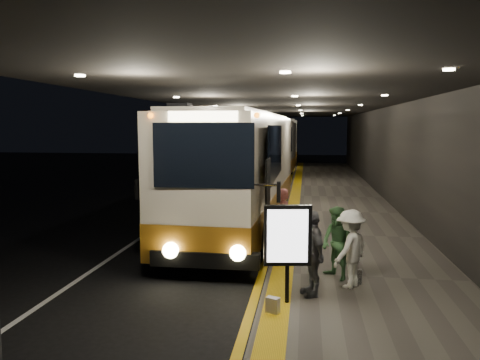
# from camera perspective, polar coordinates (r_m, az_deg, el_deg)

# --- Properties ---
(ground) EXTENTS (90.00, 90.00, 0.00)m
(ground) POSITION_cam_1_polar(r_m,az_deg,el_deg) (14.51, -5.58, -7.50)
(ground) COLOR black
(lane_line_white) EXTENTS (0.12, 50.00, 0.01)m
(lane_line_white) POSITION_cam_1_polar(r_m,az_deg,el_deg) (19.69, -7.24, -3.77)
(lane_line_white) COLOR silver
(lane_line_white) RESTS_ON ground
(kerb_stripe_yellow) EXTENTS (0.18, 50.00, 0.01)m
(kerb_stripe_yellow) POSITION_cam_1_polar(r_m,az_deg,el_deg) (19.03, 4.93, -4.11)
(kerb_stripe_yellow) COLOR gold
(kerb_stripe_yellow) RESTS_ON ground
(sidewalk) EXTENTS (4.50, 50.00, 0.15)m
(sidewalk) POSITION_cam_1_polar(r_m,az_deg,el_deg) (19.04, 12.18, -4.01)
(sidewalk) COLOR #514C44
(sidewalk) RESTS_ON ground
(tactile_strip) EXTENTS (0.50, 50.00, 0.01)m
(tactile_strip) POSITION_cam_1_polar(r_m,az_deg,el_deg) (18.98, 6.45, -3.69)
(tactile_strip) COLOR gold
(tactile_strip) RESTS_ON sidewalk
(terminal_wall) EXTENTS (0.10, 50.00, 6.00)m
(terminal_wall) POSITION_cam_1_polar(r_m,az_deg,el_deg) (19.03, 19.19, 4.64)
(terminal_wall) COLOR black
(terminal_wall) RESTS_ON ground
(support_columns) EXTENTS (0.80, 24.80, 4.40)m
(support_columns) POSITION_cam_1_polar(r_m,az_deg,el_deg) (18.38, -7.26, 2.39)
(support_columns) COLOR black
(support_columns) RESTS_ON ground
(canopy) EXTENTS (9.00, 50.00, 0.40)m
(canopy) POSITION_cam_1_polar(r_m,az_deg,el_deg) (18.72, 5.54, 9.84)
(canopy) COLOR black
(canopy) RESTS_ON support_columns
(coach_main) EXTENTS (3.00, 12.44, 3.85)m
(coach_main) POSITION_cam_1_polar(r_m,az_deg,el_deg) (16.21, 0.21, 0.65)
(coach_main) COLOR beige
(coach_main) RESTS_ON ground
(coach_second) EXTENTS (2.91, 12.13, 3.79)m
(coach_second) POSITION_cam_1_polar(r_m,az_deg,el_deg) (30.69, 3.87, 3.37)
(coach_second) COLOR beige
(coach_second) RESTS_ON ground
(coach_third) EXTENTS (2.91, 12.89, 4.04)m
(coach_third) POSITION_cam_1_polar(r_m,az_deg,el_deg) (45.88, 5.27, 4.55)
(coach_third) COLOR beige
(coach_third) RESTS_ON ground
(passenger_boarding) EXTENTS (0.42, 0.63, 1.71)m
(passenger_boarding) POSITION_cam_1_polar(r_m,az_deg,el_deg) (12.72, 5.44, -4.86)
(passenger_boarding) COLOR #A8534E
(passenger_boarding) RESTS_ON sidewalk
(passenger_waiting_green) EXTENTS (0.86, 0.92, 1.61)m
(passenger_waiting_green) POSITION_cam_1_polar(r_m,az_deg,el_deg) (10.61, 11.75, -7.54)
(passenger_waiting_green) COLOR #3C6C3D
(passenger_waiting_green) RESTS_ON sidewalk
(passenger_waiting_white) EXTENTS (1.02, 1.15, 1.65)m
(passenger_waiting_white) POSITION_cam_1_polar(r_m,az_deg,el_deg) (10.15, 13.31, -8.13)
(passenger_waiting_white) COLOR white
(passenger_waiting_white) RESTS_ON sidewalk
(passenger_waiting_grey) EXTENTS (0.83, 1.13, 1.72)m
(passenger_waiting_grey) POSITION_cam_1_polar(r_m,az_deg,el_deg) (9.52, 8.76, -8.78)
(passenger_waiting_grey) COLOR #535458
(passenger_waiting_grey) RESTS_ON sidewalk
(bag_polka) EXTENTS (0.26, 0.12, 0.31)m
(bag_polka) POSITION_cam_1_polar(r_m,az_deg,el_deg) (10.54, 13.89, -11.36)
(bag_polka) COLOR black
(bag_polka) RESTS_ON sidewalk
(bag_plain) EXTENTS (0.27, 0.22, 0.30)m
(bag_plain) POSITION_cam_1_polar(r_m,az_deg,el_deg) (8.76, 4.01, -14.99)
(bag_plain) COLOR #BDB7B1
(bag_plain) RESTS_ON sidewalk
(info_sign) EXTENTS (0.90, 0.24, 1.90)m
(info_sign) POSITION_cam_1_polar(r_m,az_deg,el_deg) (8.92, 5.82, -6.97)
(info_sign) COLOR black
(info_sign) RESTS_ON sidewalk
(stanchion_post) EXTENTS (0.05, 0.05, 1.01)m
(stanchion_post) POSITION_cam_1_polar(r_m,az_deg,el_deg) (13.01, 6.41, -6.19)
(stanchion_post) COLOR black
(stanchion_post) RESTS_ON sidewalk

